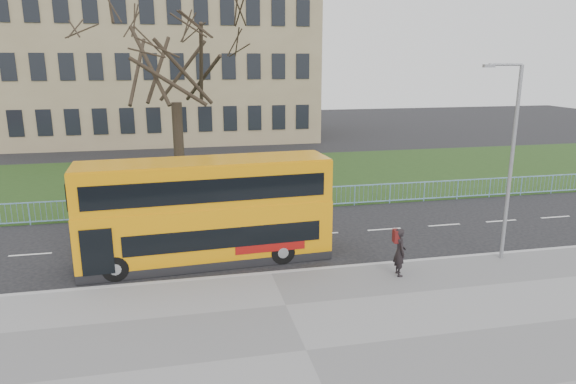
# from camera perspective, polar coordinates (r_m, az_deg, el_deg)

# --- Properties ---
(ground) EXTENTS (120.00, 120.00, 0.00)m
(ground) POSITION_cam_1_polar(r_m,az_deg,el_deg) (20.05, -2.71, -7.53)
(ground) COLOR black
(ground) RESTS_ON ground
(pavement) EXTENTS (80.00, 10.50, 0.12)m
(pavement) POSITION_cam_1_polar(r_m,az_deg,el_deg) (14.10, 2.03, -17.37)
(pavement) COLOR slate
(pavement) RESTS_ON ground
(kerb) EXTENTS (80.00, 0.20, 0.14)m
(kerb) POSITION_cam_1_polar(r_m,az_deg,el_deg) (18.61, -1.92, -9.08)
(kerb) COLOR #9A9A9D
(kerb) RESTS_ON ground
(grass_verge) EXTENTS (80.00, 15.40, 0.08)m
(grass_verge) POSITION_cam_1_polar(r_m,az_deg,el_deg) (33.63, -6.73, 1.51)
(grass_verge) COLOR #1F3914
(grass_verge) RESTS_ON ground
(guard_railing) EXTENTS (40.00, 0.12, 1.10)m
(guard_railing) POSITION_cam_1_polar(r_m,az_deg,el_deg) (26.08, -5.12, -1.08)
(guard_railing) COLOR #80B4E3
(guard_railing) RESTS_ON ground
(bare_tree) EXTENTS (8.73, 8.73, 12.48)m
(bare_tree) POSITION_cam_1_polar(r_m,az_deg,el_deg) (28.39, -12.41, 11.72)
(bare_tree) COLOR black
(bare_tree) RESTS_ON grass_verge
(civic_building) EXTENTS (30.00, 15.00, 14.00)m
(civic_building) POSITION_cam_1_polar(r_m,az_deg,el_deg) (53.40, -14.69, 13.42)
(civic_building) COLOR #827152
(civic_building) RESTS_ON ground
(yellow_bus) EXTENTS (9.40, 2.73, 3.90)m
(yellow_bus) POSITION_cam_1_polar(r_m,az_deg,el_deg) (19.48, -9.09, -1.86)
(yellow_bus) COLOR orange
(yellow_bus) RESTS_ON ground
(pedestrian) EXTENTS (0.48, 0.67, 1.72)m
(pedestrian) POSITION_cam_1_polar(r_m,az_deg,el_deg) (18.50, 12.31, -6.52)
(pedestrian) COLOR black
(pedestrian) RESTS_ON pavement
(street_lamp) EXTENTS (1.54, 0.20, 7.27)m
(street_lamp) POSITION_cam_1_polar(r_m,az_deg,el_deg) (20.47, 23.42, 3.72)
(street_lamp) COLOR gray
(street_lamp) RESTS_ON pavement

